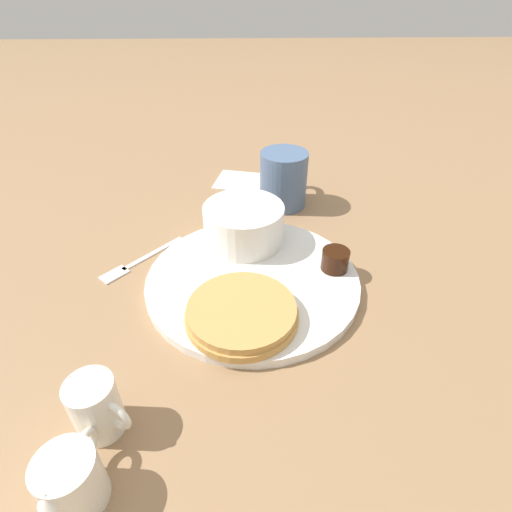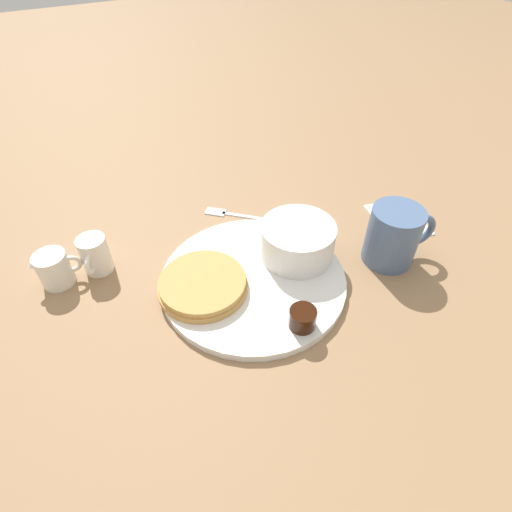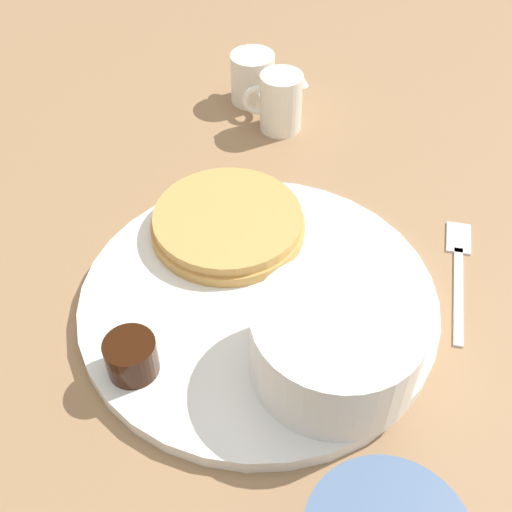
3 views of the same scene
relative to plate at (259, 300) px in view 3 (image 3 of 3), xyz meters
The scene contains 9 objects.
ground_plane 0.01m from the plate, ahead, with size 4.00×4.00×0.00m, color #93704C.
plate is the anchor object (origin of this frame).
pancake_stack 0.08m from the plate, 79.20° to the left, with size 0.13×0.13×0.02m.
bowl 0.09m from the plate, 82.80° to the right, with size 0.11×0.11×0.05m.
syrup_cup 0.11m from the plate, behind, with size 0.04×0.04×0.03m.
butter_ramekin 0.11m from the plate, 91.80° to the right, with size 0.04×0.04×0.04m.
creamer_pitcher_near 0.24m from the plate, 54.26° to the left, with size 0.06×0.04×0.06m.
creamer_pitcher_far 0.29m from the plate, 60.68° to the left, with size 0.05×0.07×0.05m.
fork 0.17m from the plate, 15.98° to the right, with size 0.10×0.11×0.00m.
Camera 3 is at (-0.16, -0.27, 0.38)m, focal length 45.00 mm.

